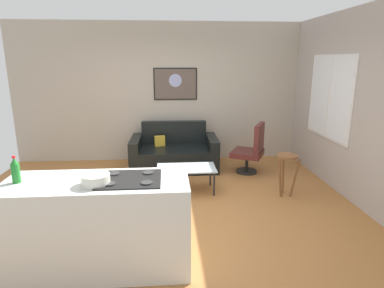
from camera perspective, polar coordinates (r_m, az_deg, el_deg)
ground at (r=4.78m, az=-2.70°, el=-11.18°), size 6.40×6.40×0.04m
back_wall at (r=6.77m, az=-3.52°, el=8.95°), size 6.40×0.05×2.80m
right_wall at (r=5.40m, az=26.20°, el=6.09°), size 0.05×6.40×2.80m
couch at (r=6.35m, az=-3.13°, el=-1.69°), size 1.67×0.97×0.86m
coffee_table at (r=5.18m, az=-1.01°, el=-4.50°), size 0.93×0.52×0.40m
armchair at (r=6.09m, az=10.43°, el=-0.96°), size 0.73×0.74×0.95m
bar_stool at (r=5.18m, az=16.31°, el=-3.46°), size 0.36×0.36×0.66m
kitchen_counter at (r=3.45m, az=-15.91°, el=-13.44°), size 1.77×0.70×0.96m
soda_bottle at (r=3.46m, az=-28.59°, el=-4.14°), size 0.08×0.08×0.26m
mixing_bowl at (r=3.14m, az=-16.57°, el=-6.03°), size 0.27×0.27×0.10m
wall_painting at (r=6.71m, az=-2.94°, el=10.49°), size 0.88×0.03×0.64m
window at (r=5.90m, az=23.01°, el=7.55°), size 0.03×1.41×1.38m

